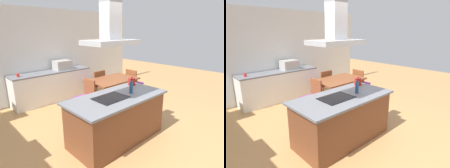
# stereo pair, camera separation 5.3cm
# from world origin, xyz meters

# --- Properties ---
(ground) EXTENTS (16.00, 16.00, 0.00)m
(ground) POSITION_xyz_m (0.00, 1.50, 0.00)
(ground) COLOR tan
(wall_back) EXTENTS (7.20, 0.10, 2.70)m
(wall_back) POSITION_xyz_m (0.00, 3.25, 1.35)
(wall_back) COLOR white
(wall_back) RESTS_ON ground
(kitchen_island) EXTENTS (1.95, 0.95, 0.90)m
(kitchen_island) POSITION_xyz_m (0.00, 0.00, 0.45)
(kitchen_island) COLOR brown
(kitchen_island) RESTS_ON ground
(cooktop) EXTENTS (0.60, 0.44, 0.01)m
(cooktop) POSITION_xyz_m (-0.17, 0.00, 0.91)
(cooktop) COLOR black
(cooktop) RESTS_ON kitchen_island
(tea_kettle) EXTENTS (0.21, 0.16, 0.19)m
(tea_kettle) POSITION_xyz_m (0.75, 0.28, 0.98)
(tea_kettle) COLOR #B21E19
(tea_kettle) RESTS_ON kitchen_island
(olive_oil_bottle) EXTENTS (0.07, 0.07, 0.28)m
(olive_oil_bottle) POSITION_xyz_m (0.32, -0.06, 1.02)
(olive_oil_bottle) COLOR navy
(olive_oil_bottle) RESTS_ON kitchen_island
(back_counter) EXTENTS (2.38, 0.62, 0.90)m
(back_counter) POSITION_xyz_m (0.15, 2.88, 0.45)
(back_counter) COLOR white
(back_counter) RESTS_ON ground
(countertop_microwave) EXTENTS (0.50, 0.38, 0.28)m
(countertop_microwave) POSITION_xyz_m (0.52, 2.88, 1.04)
(countertop_microwave) COLOR #B2AFAA
(countertop_microwave) RESTS_ON back_counter
(coffee_mug_red) EXTENTS (0.08, 0.08, 0.09)m
(coffee_mug_red) POSITION_xyz_m (-0.81, 2.85, 0.95)
(coffee_mug_red) COLOR red
(coffee_mug_red) RESTS_ON back_counter
(dining_table) EXTENTS (1.40, 0.90, 0.75)m
(dining_table) POSITION_xyz_m (1.21, 1.38, 0.67)
(dining_table) COLOR brown
(dining_table) RESTS_ON ground
(chair_facing_back_wall) EXTENTS (0.42, 0.42, 0.89)m
(chair_facing_back_wall) POSITION_xyz_m (1.21, 2.04, 0.51)
(chair_facing_back_wall) COLOR purple
(chair_facing_back_wall) RESTS_ON ground
(chair_at_left_end) EXTENTS (0.42, 0.42, 0.89)m
(chair_at_left_end) POSITION_xyz_m (0.30, 1.38, 0.51)
(chair_at_left_end) COLOR purple
(chair_at_left_end) RESTS_ON ground
(chair_at_right_end) EXTENTS (0.42, 0.42, 0.89)m
(chair_at_right_end) POSITION_xyz_m (2.13, 1.38, 0.51)
(chair_at_right_end) COLOR purple
(chair_at_right_end) RESTS_ON ground
(range_hood) EXTENTS (0.90, 0.55, 0.78)m
(range_hood) POSITION_xyz_m (-0.17, 0.00, 2.10)
(range_hood) COLOR #ADADB2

